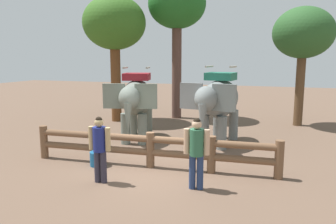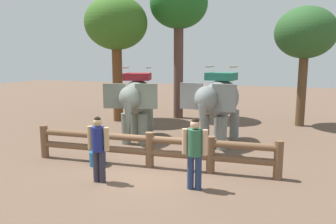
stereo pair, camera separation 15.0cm
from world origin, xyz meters
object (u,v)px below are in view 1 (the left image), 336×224
(tourist_woman_in_black, at_px, (100,145))
(tree_far_right, at_px, (177,7))
(elephant_center, at_px, (218,101))
(log_fence, at_px, (150,147))
(elephant_near_left, at_px, (136,100))
(tree_far_left, at_px, (303,34))
(tree_back_center, at_px, (114,25))
(tourist_man_in_blue, at_px, (197,148))
(feed_bucket, at_px, (98,159))

(tourist_woman_in_black, xyz_separation_m, tree_far_right, (-0.92, 9.50, 4.73))
(tourist_woman_in_black, bearing_deg, elephant_center, 65.29)
(log_fence, bearing_deg, elephant_near_left, 121.36)
(tree_far_left, relative_size, tree_far_right, 0.77)
(log_fence, distance_m, tree_far_right, 9.63)
(elephant_center, relative_size, tree_back_center, 0.55)
(log_fence, height_order, tourist_man_in_blue, tourist_man_in_blue)
(tree_far_left, bearing_deg, elephant_near_left, -139.96)
(log_fence, distance_m, tourist_man_in_blue, 2.07)
(log_fence, relative_size, tree_far_left, 1.35)
(tree_far_left, bearing_deg, tourist_man_in_blue, -106.69)
(tree_far_right, bearing_deg, tourist_man_in_blue, -69.74)
(tree_far_right, bearing_deg, tree_far_left, -0.52)
(elephant_near_left, bearing_deg, elephant_center, 7.40)
(tree_back_center, height_order, tree_far_right, tree_far_right)
(tree_back_center, height_order, feed_bucket, tree_back_center)
(tree_far_right, relative_size, feed_bucket, 14.74)
(tourist_woman_in_black, distance_m, feed_bucket, 1.60)
(tourist_woman_in_black, distance_m, tourist_man_in_blue, 2.47)
(tourist_man_in_blue, relative_size, tree_back_center, 0.29)
(tree_far_left, bearing_deg, tourist_woman_in_black, -118.67)
(elephant_center, distance_m, tree_back_center, 7.16)
(log_fence, height_order, elephant_center, elephant_center)
(log_fence, relative_size, tourist_man_in_blue, 4.16)
(log_fence, xyz_separation_m, elephant_center, (1.40, 3.20, 1.03))
(elephant_near_left, relative_size, tourist_woman_in_black, 1.97)
(elephant_center, distance_m, tree_far_left, 6.17)
(elephant_near_left, height_order, tourist_man_in_blue, elephant_near_left)
(tree_back_center, bearing_deg, tree_far_right, 34.90)
(elephant_near_left, bearing_deg, log_fence, -58.64)
(elephant_near_left, bearing_deg, tree_back_center, 128.12)
(tourist_man_in_blue, bearing_deg, tree_far_right, 110.26)
(log_fence, distance_m, tree_far_left, 9.76)
(elephant_center, height_order, tree_back_center, tree_back_center)
(tourist_man_in_blue, bearing_deg, elephant_near_left, 130.58)
(elephant_center, height_order, tourist_man_in_blue, elephant_center)
(tree_far_right, height_order, feed_bucket, tree_far_right)
(tourist_woman_in_black, bearing_deg, tourist_man_in_blue, 8.78)
(elephant_near_left, relative_size, tree_far_left, 0.62)
(feed_bucket, bearing_deg, tourist_woman_in_black, -56.46)
(elephant_near_left, height_order, feed_bucket, elephant_near_left)
(tree_back_center, bearing_deg, elephant_near_left, -51.88)
(elephant_center, bearing_deg, tourist_man_in_blue, -86.43)
(tree_back_center, bearing_deg, tourist_woman_in_black, -65.12)
(log_fence, height_order, tree_back_center, tree_back_center)
(tourist_woman_in_black, height_order, tree_back_center, tree_back_center)
(tree_far_right, distance_m, feed_bucket, 10.00)
(elephant_center, bearing_deg, tourist_woman_in_black, -114.71)
(tourist_man_in_blue, distance_m, tree_back_center, 10.15)
(tree_back_center, bearing_deg, log_fence, -54.82)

